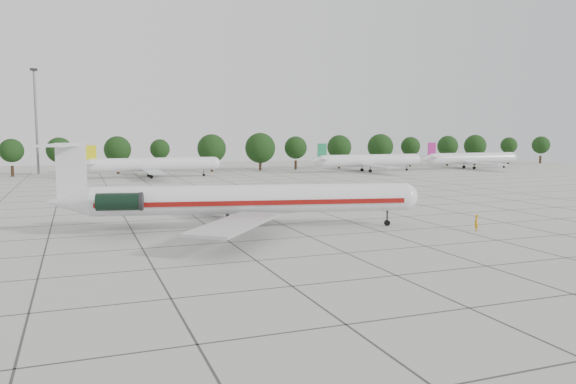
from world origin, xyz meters
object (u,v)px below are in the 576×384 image
object	(u,v)px
floodlight_mast	(36,115)
bg_airliner_d	(369,161)
bg_airliner_c	(153,165)
main_airliner	(233,199)
ground_crew	(476,223)
bg_airliner_e	(472,158)

from	to	relation	value
floodlight_mast	bg_airliner_d	bearing A→B (deg)	-15.54
bg_airliner_d	bg_airliner_c	bearing A→B (deg)	179.49
bg_airliner_d	main_airliner	bearing A→B (deg)	-127.85
ground_crew	bg_airliner_d	size ratio (longest dim) A/B	0.06
ground_crew	main_airliner	bearing A→B (deg)	-66.80
ground_crew	bg_airliner_c	world-z (taller)	bg_airliner_c
ground_crew	floodlight_mast	bearing A→B (deg)	-109.45
floodlight_mast	ground_crew	bearing A→B (deg)	-65.30
bg_airliner_c	floodlight_mast	bearing A→B (deg)	139.13
bg_airliner_c	bg_airliner_d	distance (m)	54.48
ground_crew	floodlight_mast	world-z (taller)	floodlight_mast
floodlight_mast	main_airliner	bearing A→B (deg)	-75.55
bg_airliner_d	floodlight_mast	world-z (taller)	floodlight_mast
main_airliner	bg_airliner_c	world-z (taller)	main_airliner
main_airliner	bg_airliner_d	distance (m)	90.28
floodlight_mast	bg_airliner_e	bearing A→B (deg)	-10.96
ground_crew	floodlight_mast	distance (m)	114.31
main_airliner	bg_airliner_e	distance (m)	113.49
main_airliner	ground_crew	distance (m)	25.44
bg_airliner_d	floodlight_mast	distance (m)	83.24
bg_airliner_e	floodlight_mast	world-z (taller)	floodlight_mast
bg_airliner_c	bg_airliner_e	xyz separation A→B (m)	(87.08, -0.10, 0.00)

